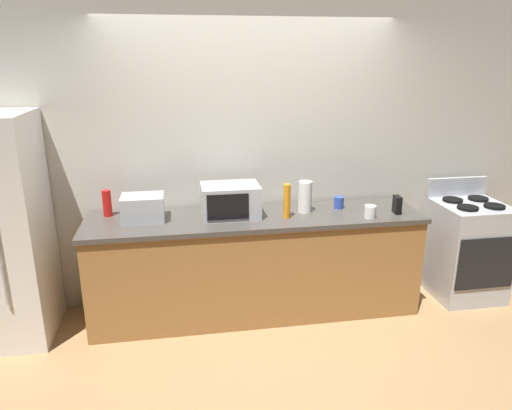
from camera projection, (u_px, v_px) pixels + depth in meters
ground_plane at (264, 336)px, 3.90m from camera, size 8.00×8.00×0.00m
back_wall at (248, 154)px, 4.26m from camera, size 6.40×0.10×2.70m
counter_run at (256, 265)px, 4.14m from camera, size 2.84×0.64×0.90m
stove_range at (467, 249)px, 4.46m from camera, size 0.60×0.61×1.08m
microwave at (230, 201)px, 3.98m from camera, size 0.48×0.35×0.27m
toaster_oven at (143, 208)px, 3.88m from camera, size 0.34×0.26×0.21m
paper_towel_roll at (305, 197)px, 4.08m from camera, size 0.12×0.12×0.27m
cordless_phone at (397, 205)px, 4.07m from camera, size 0.06×0.12×0.15m
bottle_hot_sauce at (107, 203)px, 3.99m from camera, size 0.07×0.07×0.23m
bottle_dish_soap at (287, 201)px, 3.93m from camera, size 0.06×0.06×0.29m
mug_white at (370, 212)px, 3.96m from camera, size 0.10×0.10×0.10m
mug_blue at (339, 202)px, 4.21m from camera, size 0.08×0.08×0.10m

